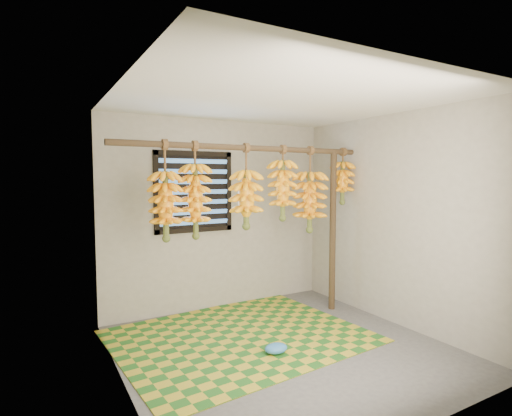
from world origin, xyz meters
TOP-DOWN VIEW (x-y plane):
  - floor at (0.00, 0.00)m, footprint 3.00×3.00m
  - ceiling at (0.00, 0.00)m, footprint 3.00×3.00m
  - wall_back at (0.00, 1.50)m, footprint 3.00×0.01m
  - wall_left at (-1.50, 0.00)m, footprint 0.01×3.00m
  - wall_right at (1.50, 0.00)m, footprint 0.01×3.00m
  - window at (-0.35, 1.48)m, footprint 1.00×0.04m
  - hanging_pole at (0.00, 0.70)m, footprint 3.00×0.06m
  - support_post at (1.20, 0.70)m, footprint 0.08×0.08m
  - woven_mat at (-0.23, 0.48)m, footprint 2.65×2.19m
  - plastic_bag at (-0.13, -0.06)m, footprint 0.24×0.18m
  - banana_bunch_a at (-0.94, 0.70)m, footprint 0.31×0.31m
  - banana_bunch_b at (-0.63, 0.70)m, footprint 0.31×0.31m
  - banana_bunch_c at (-0.04, 0.70)m, footprint 0.33×0.33m
  - banana_bunch_d at (0.44, 0.70)m, footprint 0.32×0.32m
  - banana_bunch_e at (0.83, 0.70)m, footprint 0.39×0.39m
  - banana_bunch_f at (1.35, 0.70)m, footprint 0.29×0.29m

SIDE VIEW (x-z plane):
  - floor at x=0.00m, z-range -0.01..0.00m
  - woven_mat at x=-0.23m, z-range 0.00..0.01m
  - plastic_bag at x=-0.13m, z-range 0.01..0.10m
  - support_post at x=1.20m, z-range 0.00..2.00m
  - wall_back at x=0.00m, z-range 0.00..2.40m
  - wall_left at x=-1.50m, z-range 0.00..2.40m
  - wall_right at x=1.50m, z-range 0.00..2.40m
  - banana_bunch_e at x=0.83m, z-range 0.87..1.90m
  - banana_bunch_a at x=-0.94m, z-range 0.90..1.90m
  - banana_bunch_b at x=-0.63m, z-range 0.94..1.94m
  - banana_bunch_c at x=-0.04m, z-range 0.97..1.90m
  - window at x=-0.35m, z-range 1.00..2.00m
  - banana_bunch_d at x=0.44m, z-range 1.10..1.96m
  - banana_bunch_f at x=1.35m, z-range 1.26..1.97m
  - hanging_pole at x=0.00m, z-range 1.97..2.03m
  - ceiling at x=0.00m, z-range 2.40..2.41m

